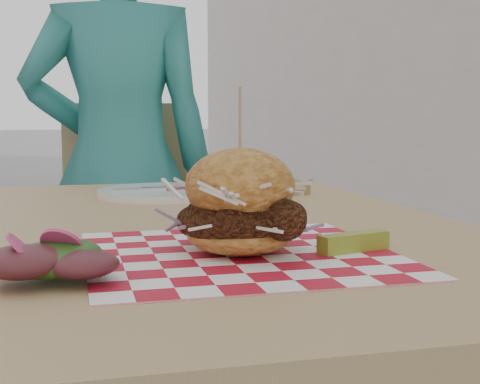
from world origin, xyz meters
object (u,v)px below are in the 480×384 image
(patio_table, at_px, (195,271))
(sandwich, at_px, (240,208))
(diner, at_px, (120,167))
(patio_chair, at_px, (142,233))

(patio_table, relative_size, sandwich, 6.13)
(diner, relative_size, patio_chair, 1.61)
(sandwich, bearing_deg, patio_table, 91.86)
(sandwich, bearing_deg, patio_chair, 89.40)
(patio_table, relative_size, patio_chair, 1.26)
(patio_table, distance_m, sandwich, 0.29)
(diner, height_order, patio_chair, diner)
(diner, xyz_separation_m, patio_table, (0.05, -0.93, -0.09))
(patio_table, bearing_deg, diner, 92.87)
(diner, bearing_deg, patio_table, 97.77)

